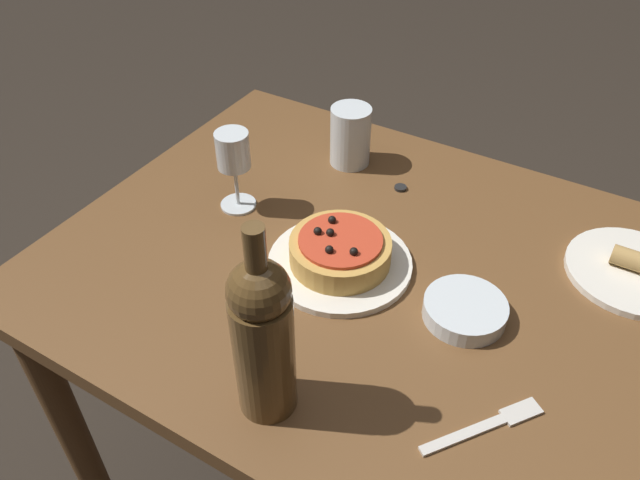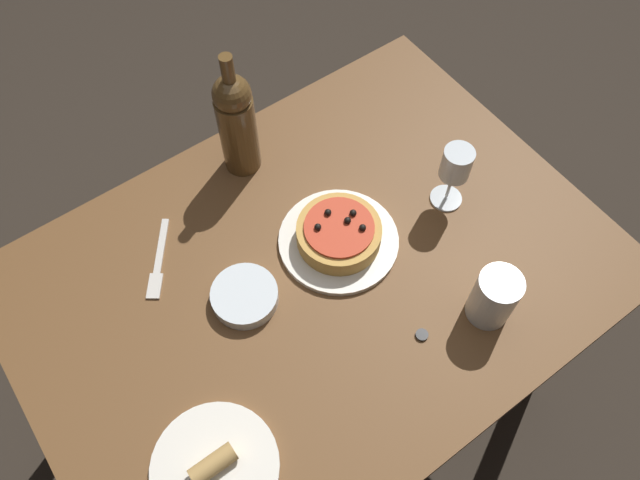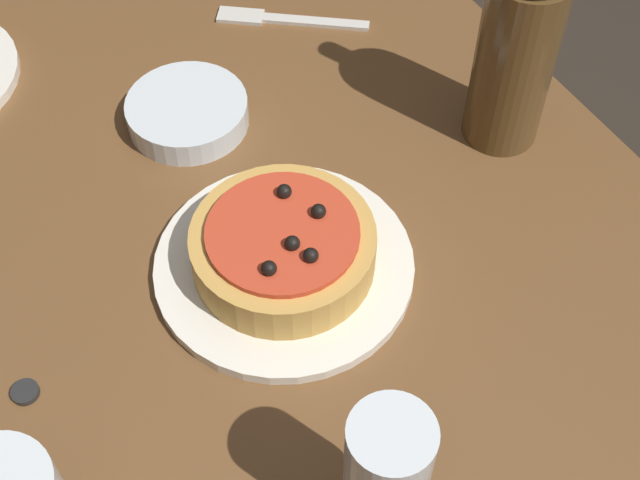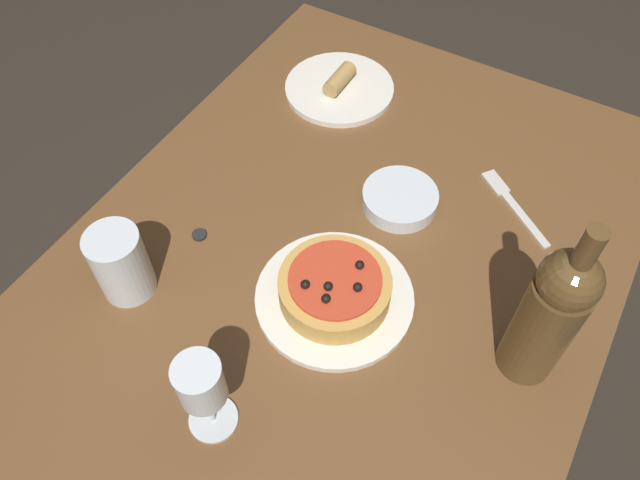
% 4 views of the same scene
% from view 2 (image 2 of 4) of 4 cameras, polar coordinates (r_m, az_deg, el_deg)
% --- Properties ---
extents(ground_plane, '(14.00, 14.00, 0.00)m').
position_cam_2_polar(ground_plane, '(1.93, -0.29, -13.28)').
color(ground_plane, '#2D261E').
extents(dining_table, '(1.15, 0.84, 0.75)m').
position_cam_2_polar(dining_table, '(1.33, -0.41, -5.13)').
color(dining_table, brown).
rests_on(dining_table, ground_plane).
extents(dinner_plate, '(0.24, 0.24, 0.01)m').
position_cam_2_polar(dinner_plate, '(1.26, 1.70, -0.05)').
color(dinner_plate, white).
rests_on(dinner_plate, dining_table).
extents(pizza, '(0.17, 0.17, 0.06)m').
position_cam_2_polar(pizza, '(1.24, 1.74, 0.65)').
color(pizza, gold).
rests_on(pizza, dinner_plate).
extents(wine_glass, '(0.07, 0.07, 0.16)m').
position_cam_2_polar(wine_glass, '(1.26, 12.29, 6.56)').
color(wine_glass, silver).
rests_on(wine_glass, dining_table).
extents(wine_bottle, '(0.08, 0.08, 0.31)m').
position_cam_2_polar(wine_bottle, '(1.29, -7.64, 10.66)').
color(wine_bottle, brown).
rests_on(wine_bottle, dining_table).
extents(water_cup, '(0.08, 0.08, 0.12)m').
position_cam_2_polar(water_cup, '(1.19, 15.62, -5.07)').
color(water_cup, silver).
rests_on(water_cup, dining_table).
extents(side_bowl, '(0.13, 0.13, 0.03)m').
position_cam_2_polar(side_bowl, '(1.21, -6.90, -5.11)').
color(side_bowl, silver).
rests_on(side_bowl, dining_table).
extents(fork, '(0.12, 0.16, 0.00)m').
position_cam_2_polar(fork, '(1.28, -14.55, -2.08)').
color(fork, beige).
rests_on(fork, dining_table).
extents(side_plate, '(0.22, 0.22, 0.05)m').
position_cam_2_polar(side_plate, '(1.12, -9.60, -19.76)').
color(side_plate, white).
rests_on(side_plate, dining_table).
extents(bottle_cap, '(0.02, 0.02, 0.01)m').
position_cam_2_polar(bottle_cap, '(1.19, 9.30, -8.56)').
color(bottle_cap, black).
rests_on(bottle_cap, dining_table).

